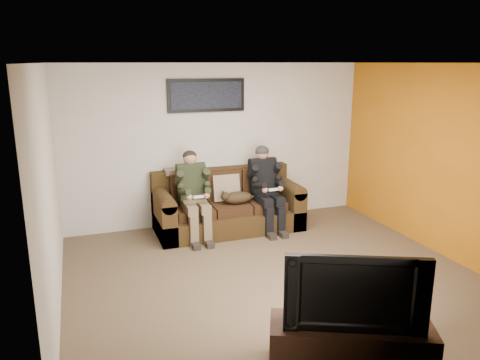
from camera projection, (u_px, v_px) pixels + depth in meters
name	position (u px, v px, depth m)	size (l,w,h in m)	color
floor	(272.00, 275.00, 5.91)	(5.00, 5.00, 0.00)	brown
ceiling	(275.00, 63.00, 5.27)	(5.00, 5.00, 0.00)	silver
wall_back	(218.00, 144.00, 7.64)	(5.00, 5.00, 0.00)	beige
wall_front	(392.00, 241.00, 3.53)	(5.00, 5.00, 0.00)	beige
wall_left	(49.00, 194.00, 4.78)	(4.50, 4.50, 0.00)	beige
wall_right	(441.00, 161.00, 6.40)	(4.50, 4.50, 0.00)	beige
accent_wall_right	(440.00, 161.00, 6.40)	(4.50, 4.50, 0.00)	#B96A12
sofa	(227.00, 207.00, 7.49)	(2.29, 0.99, 0.93)	#372610
throw_pillow	(226.00, 188.00, 7.46)	(0.44, 0.12, 0.42)	#987F64
throw_blanket	(179.00, 171.00, 7.39)	(0.47, 0.23, 0.08)	gray
person_left	(193.00, 190.00, 7.03)	(0.51, 0.87, 1.31)	#77664A
person_right	(266.00, 183.00, 7.41)	(0.51, 0.86, 1.32)	black
cat	(237.00, 197.00, 7.30)	(0.66, 0.26, 0.24)	#43311A
framed_poster	(206.00, 95.00, 7.35)	(1.25, 0.05, 0.52)	black
tv_stand	(350.00, 347.00, 4.04)	(1.39, 0.45, 0.44)	black
television	(354.00, 288.00, 3.90)	(1.18, 0.15, 0.68)	black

